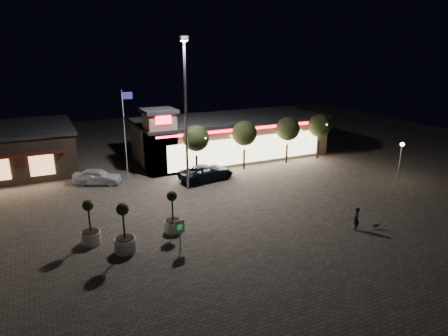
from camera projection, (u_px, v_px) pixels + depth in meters
name	position (u px, v px, depth m)	size (l,w,h in m)	color
ground	(202.00, 231.00, 26.25)	(90.00, 90.00, 0.00)	#675C53
retail_building	(227.00, 137.00, 43.15)	(20.40, 8.40, 6.10)	tan
floodlight_pole	(186.00, 106.00, 31.90)	(0.60, 0.40, 12.38)	gray
flagpole	(125.00, 127.00, 35.29)	(0.95, 0.10, 8.00)	white
lamp_post_east	(401.00, 154.00, 35.46)	(0.36, 0.36, 3.48)	gray
string_tree_a	(196.00, 138.00, 36.33)	(2.42, 2.42, 4.79)	#332319
string_tree_b	(244.00, 133.00, 38.39)	(2.42, 2.42, 4.79)	#332319
string_tree_c	(288.00, 129.00, 40.44)	(2.42, 2.42, 4.79)	#332319
string_tree_d	(320.00, 126.00, 42.08)	(2.42, 2.42, 4.79)	#332319
pickup_truck	(206.00, 172.00, 35.96)	(2.35, 5.10, 1.42)	black
white_sedan	(97.00, 177.00, 34.85)	(1.67, 4.14, 1.41)	white
pedestrian	(356.00, 219.00, 26.18)	(0.57, 0.38, 1.57)	black
dog	(377.00, 225.00, 26.49)	(0.52, 0.27, 0.28)	#59514C
planter_left	(91.00, 230.00, 24.36)	(1.16, 1.16, 2.86)	silver
planter_mid	(125.00, 237.00, 23.37)	(1.25, 1.25, 3.07)	silver
planter_right	(173.00, 219.00, 25.94)	(1.14, 1.14, 2.81)	silver
valet_sign	(180.00, 229.00, 23.52)	(0.62, 0.17, 1.87)	gray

